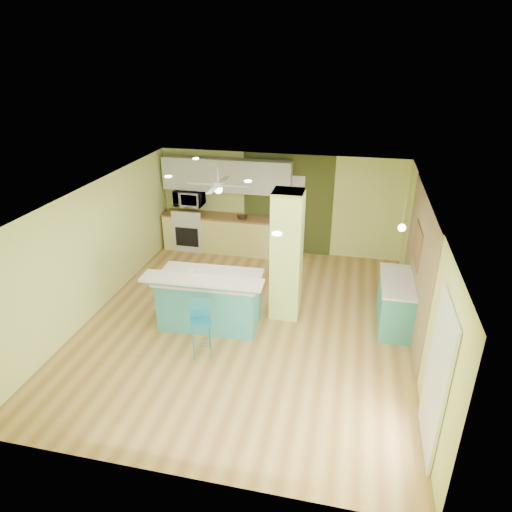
# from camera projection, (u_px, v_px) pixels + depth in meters

# --- Properties ---
(floor) EXTENTS (6.00, 7.00, 0.01)m
(floor) POSITION_uv_depth(u_px,v_px,m) (247.00, 323.00, 8.69)
(floor) COLOR #9F7137
(floor) RESTS_ON ground
(ceiling) EXTENTS (6.00, 7.00, 0.01)m
(ceiling) POSITION_uv_depth(u_px,v_px,m) (246.00, 196.00, 7.64)
(ceiling) COLOR white
(ceiling) RESTS_ON wall_back
(wall_back) EXTENTS (6.00, 0.01, 2.50)m
(wall_back) POSITION_uv_depth(u_px,v_px,m) (280.00, 204.00, 11.27)
(wall_back) COLOR #D8E47A
(wall_back) RESTS_ON floor
(wall_front) EXTENTS (6.00, 0.01, 2.50)m
(wall_front) POSITION_uv_depth(u_px,v_px,m) (172.00, 397.00, 5.05)
(wall_front) COLOR #D8E47A
(wall_front) RESTS_ON floor
(wall_left) EXTENTS (0.01, 7.00, 2.50)m
(wall_left) POSITION_uv_depth(u_px,v_px,m) (95.00, 249.00, 8.76)
(wall_left) COLOR #D8E47A
(wall_left) RESTS_ON floor
(wall_right) EXTENTS (0.01, 7.00, 2.50)m
(wall_right) POSITION_uv_depth(u_px,v_px,m) (422.00, 281.00, 7.57)
(wall_right) COLOR #D8E47A
(wall_right) RESTS_ON floor
(wood_panel) EXTENTS (0.02, 3.40, 2.50)m
(wood_panel) POSITION_uv_depth(u_px,v_px,m) (417.00, 265.00, 8.11)
(wood_panel) COLOR olive
(wood_panel) RESTS_ON floor
(olive_accent) EXTENTS (2.20, 0.02, 2.50)m
(olive_accent) POSITION_uv_depth(u_px,v_px,m) (288.00, 205.00, 11.22)
(olive_accent) COLOR #414B1E
(olive_accent) RESTS_ON floor
(interior_door) EXTENTS (0.82, 0.05, 2.00)m
(interior_door) POSITION_uv_depth(u_px,v_px,m) (287.00, 215.00, 11.30)
(interior_door) COLOR white
(interior_door) RESTS_ON floor
(french_door) EXTENTS (0.04, 1.08, 2.10)m
(french_door) POSITION_uv_depth(u_px,v_px,m) (436.00, 380.00, 5.62)
(french_door) COLOR white
(french_door) RESTS_ON floor
(column) EXTENTS (0.55, 0.55, 2.50)m
(column) POSITION_uv_depth(u_px,v_px,m) (287.00, 256.00, 8.48)
(column) COLOR #C4DF67
(column) RESTS_ON floor
(kitchen_run) EXTENTS (3.25, 0.63, 0.94)m
(kitchen_run) POSITION_uv_depth(u_px,v_px,m) (227.00, 234.00, 11.58)
(kitchen_run) COLOR #ECE47B
(kitchen_run) RESTS_ON floor
(stove) EXTENTS (0.76, 0.66, 1.08)m
(stove) POSITION_uv_depth(u_px,v_px,m) (191.00, 231.00, 11.77)
(stove) COLOR silver
(stove) RESTS_ON floor
(upper_cabinets) EXTENTS (3.20, 0.34, 0.80)m
(upper_cabinets) POSITION_uv_depth(u_px,v_px,m) (226.00, 175.00, 11.07)
(upper_cabinets) COLOR silver
(upper_cabinets) RESTS_ON wall_back
(microwave) EXTENTS (0.70, 0.48, 0.39)m
(microwave) POSITION_uv_depth(u_px,v_px,m) (189.00, 198.00, 11.40)
(microwave) COLOR white
(microwave) RESTS_ON wall_back
(ceiling_fan) EXTENTS (1.41, 1.41, 0.61)m
(ceiling_fan) POSITION_uv_depth(u_px,v_px,m) (218.00, 185.00, 9.81)
(ceiling_fan) COLOR silver
(ceiling_fan) RESTS_ON ceiling
(pendant_lamp) EXTENTS (0.14, 0.14, 0.69)m
(pendant_lamp) POSITION_uv_depth(u_px,v_px,m) (402.00, 228.00, 8.04)
(pendant_lamp) COLOR white
(pendant_lamp) RESTS_ON ceiling
(wall_decor) EXTENTS (0.03, 0.90, 0.70)m
(wall_decor) POSITION_uv_depth(u_px,v_px,m) (417.00, 245.00, 8.16)
(wall_decor) COLOR brown
(wall_decor) RESTS_ON wood_panel
(peninsula) EXTENTS (2.16, 1.21, 1.15)m
(peninsula) POSITION_uv_depth(u_px,v_px,m) (209.00, 299.00, 8.45)
(peninsula) COLOR teal
(peninsula) RESTS_ON floor
(bar_stool) EXTENTS (0.43, 0.43, 1.01)m
(bar_stool) POSITION_uv_depth(u_px,v_px,m) (200.00, 318.00, 7.58)
(bar_stool) COLOR teal
(bar_stool) RESTS_ON floor
(side_counter) EXTENTS (0.61, 1.44, 0.93)m
(side_counter) POSITION_uv_depth(u_px,v_px,m) (395.00, 302.00, 8.47)
(side_counter) COLOR teal
(side_counter) RESTS_ON floor
(fruit_bowl) EXTENTS (0.33, 0.33, 0.07)m
(fruit_bowl) POSITION_uv_depth(u_px,v_px,m) (242.00, 217.00, 11.21)
(fruit_bowl) COLOR #3A2718
(fruit_bowl) RESTS_ON kitchen_run
(canister) EXTENTS (0.16, 0.16, 0.17)m
(canister) POSITION_uv_depth(u_px,v_px,m) (191.00, 274.00, 8.17)
(canister) COLOR yellow
(canister) RESTS_ON peninsula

